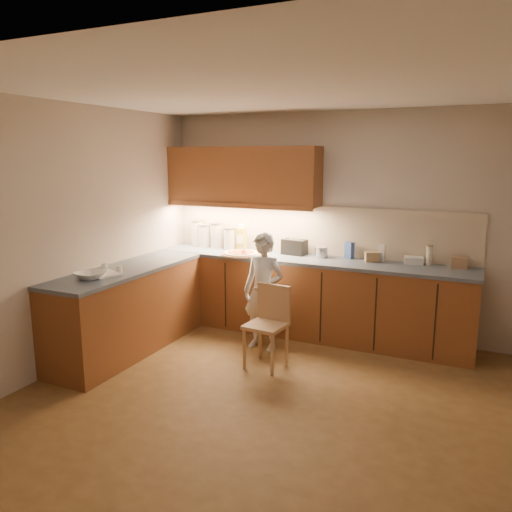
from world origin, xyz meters
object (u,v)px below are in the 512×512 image
Objects in this scene: pizza_on_board at (241,254)px; wooden_chair at (269,320)px; oil_jug at (241,238)px; toaster at (294,247)px; child at (263,292)px.

wooden_chair is (0.74, -0.85, -0.47)m from pizza_on_board.
toaster is at bearing 1.00° from oil_jug.
wooden_chair is 1.30m from toaster.
toaster reaches higher than pizza_on_board.
wooden_chair is at bearing -52.54° from oil_jug.
pizza_on_board reaches higher than wooden_chair.
wooden_chair is at bearing -49.18° from pizza_on_board.
oil_jug is (-0.88, 1.15, 0.60)m from wooden_chair.
pizza_on_board is 0.56× the size of wooden_chair.
oil_jug is 1.07× the size of toaster.
oil_jug is at bearing -170.55° from toaster.
child is 0.48m from wooden_chair.
wooden_chair is at bearing -72.96° from toaster.
pizza_on_board is 1.39× the size of oil_jug.
pizza_on_board is at bearing -63.93° from oil_jug.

